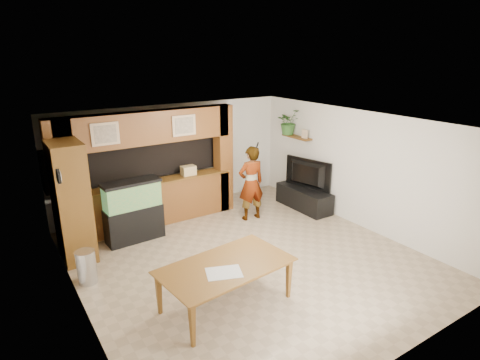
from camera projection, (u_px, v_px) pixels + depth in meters
floor at (247, 258)px, 7.72m from camera, size 6.50×6.50×0.00m
ceiling at (248, 124)px, 6.92m from camera, size 6.50×6.50×0.00m
wall_back at (174, 157)px, 9.90m from camera, size 6.00×0.00×6.00m
wall_left at (75, 234)px, 5.76m from camera, size 0.00×6.50×6.50m
wall_right at (359, 169)px, 8.88m from camera, size 0.00×6.50×6.50m
partition at (146, 168)px, 8.92m from camera, size 4.20×0.99×2.60m
wall_clock at (59, 176)px, 6.38m from camera, size 0.05×0.25×0.25m
wall_shelf at (297, 137)px, 10.23m from camera, size 0.25×0.90×0.04m
pantry_cabinet at (71, 202)px, 7.44m from camera, size 0.57×0.93×2.27m
trash_can at (87, 267)px, 6.82m from camera, size 0.33×0.33×0.60m
aquarium at (133, 212)px, 8.28m from camera, size 1.17×0.44×1.30m
tv_stand at (304, 198)px, 10.10m from camera, size 0.57×1.55×0.52m
television at (305, 174)px, 9.90m from camera, size 0.47×1.29×0.74m
photo_frame at (305, 134)px, 9.96m from camera, size 0.07×0.16×0.22m
potted_plant at (288, 122)px, 10.36m from camera, size 0.68×0.62×0.66m
person at (251, 183)px, 9.27m from camera, size 0.68×0.48×1.76m
microphone at (257, 145)px, 8.88m from camera, size 0.03×0.10×0.16m
dining_table at (228, 286)px, 6.17m from camera, size 2.12×1.32×0.71m
newspaper_a at (224, 273)px, 5.87m from camera, size 0.61×0.53×0.01m
counter_box at (188, 170)px, 9.32m from camera, size 0.33×0.22×0.22m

